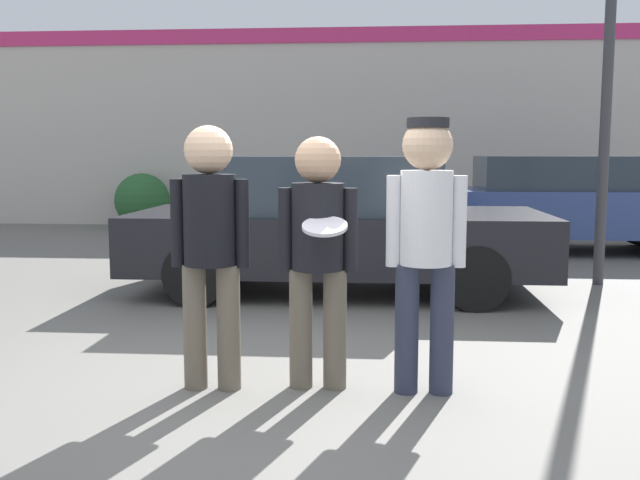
{
  "coord_description": "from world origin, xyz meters",
  "views": [
    {
      "loc": [
        0.75,
        -4.41,
        1.51
      ],
      "look_at": [
        0.38,
        0.24,
        0.94
      ],
      "focal_mm": 40.0,
      "sensor_mm": 36.0,
      "label": 1
    }
  ],
  "objects": [
    {
      "name": "shrub",
      "position": [
        -4.0,
        9.71,
        0.56
      ],
      "size": [
        1.12,
        1.12,
        1.12
      ],
      "color": "#285B2D",
      "rests_on": "ground"
    },
    {
      "name": "ground_plane",
      "position": [
        0.0,
        0.0,
        0.0
      ],
      "size": [
        56.0,
        56.0,
        0.0
      ],
      "primitive_type": "plane",
      "color": "#66635E"
    },
    {
      "name": "person_left",
      "position": [
        -0.3,
        -0.01,
        1.0
      ],
      "size": [
        0.5,
        0.33,
        1.69
      ],
      "color": "#665B4C",
      "rests_on": "ground"
    },
    {
      "name": "parked_car_far",
      "position": [
        3.63,
        6.85,
        0.75
      ],
      "size": [
        4.69,
        1.79,
        1.47
      ],
      "color": "#334784",
      "rests_on": "ground"
    },
    {
      "name": "person_right",
      "position": [
        1.06,
        0.01,
        1.04
      ],
      "size": [
        0.49,
        0.32,
        1.73
      ],
      "color": "#2D3347",
      "rests_on": "ground"
    },
    {
      "name": "person_middle_with_frisbee",
      "position": [
        0.38,
        0.06,
        0.95
      ],
      "size": [
        0.5,
        0.55,
        1.62
      ],
      "color": "#665B4C",
      "rests_on": "ground"
    },
    {
      "name": "parked_car_near",
      "position": [
        0.31,
        3.33,
        0.74
      ],
      "size": [
        4.43,
        1.97,
        1.48
      ],
      "color": "black",
      "rests_on": "ground"
    },
    {
      "name": "storefront_building",
      "position": [
        0.0,
        10.46,
        2.05
      ],
      "size": [
        24.0,
        0.22,
        4.05
      ],
      "color": "beige",
      "rests_on": "ground"
    }
  ]
}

